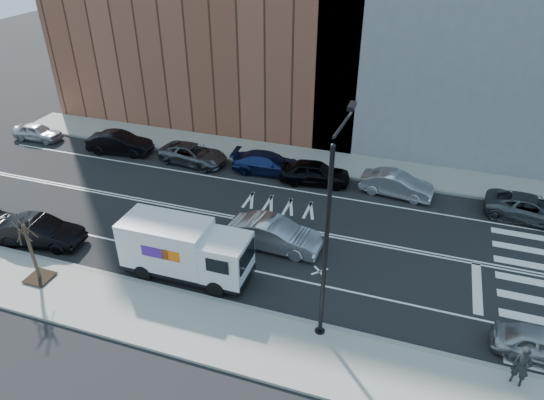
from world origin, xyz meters
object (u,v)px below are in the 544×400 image
Objects in this scene: driving_sedan at (274,234)px; fedex_van at (185,249)px; far_parked_a at (37,132)px; far_parked_b at (120,143)px; pedestrian at (522,367)px; near_parked_front at (544,346)px.

fedex_van is at bearing 137.86° from driving_sedan.
far_parked_b is (7.61, 0.01, 0.13)m from far_parked_a.
far_parked_b is 29.53m from pedestrian.
pedestrian is at bearing -112.90° from far_parked_a.
near_parked_front is 2.16m from pedestrian.
far_parked_a is at bearing 73.13° from driving_sedan.
far_parked_a is 0.81× the size of far_parked_b.
far_parked_b is 2.66× the size of pedestrian.
far_parked_a is at bearing 75.73° from near_parked_front.
near_parked_front is (27.53, -11.38, -0.12)m from far_parked_b.
far_parked_a is 23.61m from driving_sedan.
near_parked_front is (12.80, -3.74, -0.16)m from driving_sedan.
driving_sedan is (3.45, 3.56, -0.73)m from fedex_van.
near_parked_front is at bearing -104.30° from driving_sedan.
far_parked_a is 0.78× the size of driving_sedan.
driving_sedan is 2.80× the size of pedestrian.
driving_sedan is at bearing 45.42° from fedex_van.
far_parked_a is at bearing 148.89° from fedex_van.
far_parked_b is 29.79m from near_parked_front.
far_parked_b is at bearing 71.20° from near_parked_front.
near_parked_front is (16.25, -0.17, -0.88)m from fedex_van.
pedestrian is at bearing -7.93° from fedex_van.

